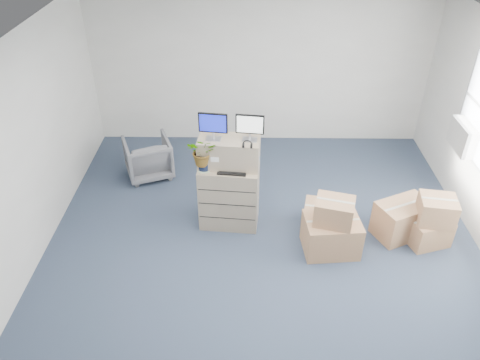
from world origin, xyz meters
name	(u,v)px	position (x,y,z in m)	size (l,w,h in m)	color
ground	(263,266)	(0.00, 0.00, 0.00)	(7.00, 7.00, 0.00)	#243042
wall_back	(260,68)	(0.00, 3.51, 1.40)	(6.00, 0.02, 2.80)	beige
ac_unit	(465,137)	(2.87, 1.40, 1.20)	(0.24, 0.60, 0.40)	white
filing_cabinet_lower	(229,195)	(-0.48, 0.93, 0.48)	(0.83, 0.50, 0.96)	#9E876D
filing_cabinet_upper	(229,152)	(-0.47, 0.98, 1.17)	(0.83, 0.41, 0.41)	#9E876D
monitor_left	(213,125)	(-0.67, 0.96, 1.59)	(0.39, 0.17, 0.38)	#99999E
monitor_right	(250,126)	(-0.19, 0.95, 1.58)	(0.38, 0.17, 0.37)	#99999E
headphones	(247,145)	(-0.22, 0.77, 1.41)	(0.13, 0.13, 0.01)	black
keyboard	(232,172)	(-0.43, 0.79, 0.97)	(0.39, 0.16, 0.02)	black
mouse	(252,172)	(-0.15, 0.79, 0.98)	(0.09, 0.05, 0.03)	silver
water_bottle	(234,159)	(-0.40, 0.94, 1.08)	(0.07, 0.07, 0.23)	gray
phone_dock	(223,162)	(-0.56, 0.98, 1.01)	(0.06, 0.05, 0.12)	silver
external_drive	(252,161)	(-0.16, 1.06, 0.99)	(0.19, 0.14, 0.06)	black
tissue_box	(252,158)	(-0.16, 1.02, 1.06)	(0.21, 0.10, 0.08)	#3882C0
potted_plant	(203,155)	(-0.81, 0.86, 1.20)	(0.47, 0.50, 0.42)	#8FA585
office_chair	(148,156)	(-1.88, 2.18, 0.37)	(0.72, 0.67, 0.74)	#5B5B5F
cardboard_boxes	(371,223)	(1.49, 0.54, 0.31)	(2.08, 1.07, 0.85)	#A4754F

